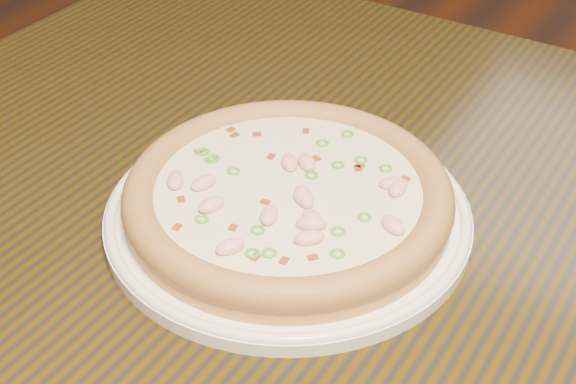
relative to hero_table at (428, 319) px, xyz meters
The scene contains 4 objects.
ground 1.08m from the hero_table, 100.35° to the left, with size 9.00×9.00×0.00m, color black.
hero_table is the anchor object (origin of this frame).
plate 0.17m from the hero_table, 157.38° to the right, with size 0.31×0.31×0.02m.
pizza 0.18m from the hero_table, 157.24° to the right, with size 0.28×0.28×0.03m.
Camera 1 is at (0.32, -1.35, 1.18)m, focal length 50.00 mm.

